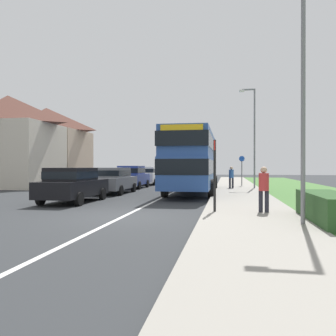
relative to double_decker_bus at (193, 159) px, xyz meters
The scene contains 16 objects.
ground_plane 10.80m from the double_decker_bus, 97.24° to the right, with size 120.00×120.00×0.00m, color #2D3033.
lane_marking_centre 3.55m from the double_decker_bus, 118.04° to the right, with size 0.14×60.00×0.01m, color silver.
pavement_near_side 5.73m from the double_decker_bus, 57.54° to the right, with size 3.20×68.00×0.12m, color gray.
roadside_hedge 12.24m from the double_decker_bus, 65.81° to the right, with size 1.10×3.74×0.90m, color #2D5128.
double_decker_bus is the anchor object (origin of this frame).
parked_car_black 8.32m from the double_decker_bus, 127.16° to the right, with size 1.97×4.48×1.62m.
parked_car_grey 5.15m from the double_decker_bus, 165.85° to the right, with size 1.98×4.56×1.61m.
parked_car_blue 6.53m from the double_decker_bus, 142.33° to the left, with size 1.93×4.19×1.72m.
parked_car_white 10.60m from the double_decker_bus, 118.58° to the left, with size 1.87×4.24×1.64m.
pedestrian_at_stop 10.13m from the double_decker_bus, 70.76° to the right, with size 0.34×0.34×1.67m.
pedestrian_walking_away 4.41m from the double_decker_bus, 55.41° to the left, with size 0.34×0.34×1.67m.
bus_stop_sign 9.72m from the double_decker_bus, 80.11° to the right, with size 0.09×0.52×2.60m.
cycle_route_sign 7.41m from the double_decker_bus, 63.55° to the left, with size 0.44×0.08×2.52m.
street_lamp_near 12.50m from the double_decker_bus, 71.12° to the right, with size 1.14×0.20×6.68m.
street_lamp_mid 6.07m from the double_decker_bus, 45.91° to the left, with size 1.14×0.20×7.33m.
house_terrace_far_side 16.58m from the double_decker_bus, 157.33° to the left, with size 7.31×11.81×7.38m.
Camera 1 is at (3.40, -10.99, 1.68)m, focal length 36.62 mm.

